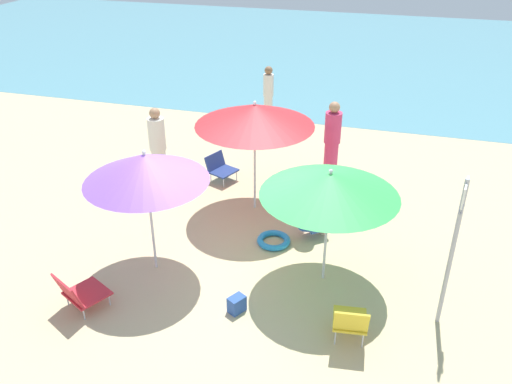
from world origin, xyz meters
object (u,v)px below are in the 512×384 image
at_px(umbrella_green, 330,184).
at_px(beach_chair_b, 350,321).
at_px(person_c, 310,215).
at_px(person_b, 332,143).
at_px(umbrella_red, 255,115).
at_px(beach_chair_c, 79,292).
at_px(warning_sign, 455,237).
at_px(beach_chair_a, 220,167).
at_px(umbrella_purple, 145,168).
at_px(swim_ring, 274,240).
at_px(person_a, 158,147).
at_px(person_d, 268,96).
at_px(beach_bag, 237,304).

xyz_separation_m(umbrella_green, beach_chair_b, (0.55, -1.25, -1.30)).
relative_size(beach_chair_b, person_c, 0.73).
bearing_deg(person_b, beach_chair_b, -46.63).
height_order(umbrella_red, beach_chair_c, umbrella_red).
distance_m(umbrella_green, warning_sign, 1.79).
relative_size(beach_chair_a, person_b, 0.39).
relative_size(umbrella_green, umbrella_purple, 0.98).
xyz_separation_m(umbrella_green, beach_chair_c, (-3.21, -1.66, -1.35)).
xyz_separation_m(beach_chair_c, swim_ring, (2.24, 2.38, -0.25)).
height_order(umbrella_green, warning_sign, warning_sign).
bearing_deg(beach_chair_c, beach_chair_b, -56.52).
distance_m(beach_chair_a, beach_chair_b, 5.06).
distance_m(person_a, person_c, 3.53).
bearing_deg(person_c, person_b, 51.06).
height_order(umbrella_green, swim_ring, umbrella_green).
bearing_deg(beach_chair_a, umbrella_purple, -67.08).
distance_m(umbrella_red, swim_ring, 2.20).
height_order(beach_chair_b, person_b, person_b).
distance_m(umbrella_purple, swim_ring, 2.65).
height_order(beach_chair_c, person_d, person_d).
bearing_deg(beach_bag, person_c, 73.70).
bearing_deg(beach_bag, beach_chair_c, -165.24).
bearing_deg(umbrella_red, person_d, 101.25).
distance_m(umbrella_red, beach_chair_a, 2.07).
height_order(umbrella_red, swim_ring, umbrella_red).
xyz_separation_m(umbrella_red, umbrella_green, (1.61, -1.80, -0.22)).
relative_size(umbrella_purple, person_d, 1.32).
xyz_separation_m(person_b, swim_ring, (-0.56, -2.51, -0.83)).
distance_m(beach_chair_b, beach_chair_c, 3.78).
xyz_separation_m(umbrella_red, warning_sign, (3.31, -2.32, -0.46)).
height_order(umbrella_green, umbrella_purple, umbrella_purple).
height_order(umbrella_green, beach_chair_a, umbrella_green).
bearing_deg(umbrella_red, swim_ring, -59.22).
xyz_separation_m(umbrella_red, beach_chair_c, (-1.60, -3.45, -1.56)).
bearing_deg(beach_chair_c, beach_chair_a, 19.57).
xyz_separation_m(person_a, person_b, (3.34, 1.02, 0.06)).
bearing_deg(warning_sign, beach_chair_a, 152.35).
distance_m(person_a, person_b, 3.49).
distance_m(person_b, beach_bag, 4.43).
bearing_deg(beach_bag, person_a, 129.18).
height_order(umbrella_red, umbrella_green, umbrella_red).
bearing_deg(beach_chair_a, swim_ring, -27.38).
height_order(umbrella_purple, person_a, umbrella_purple).
xyz_separation_m(person_a, warning_sign, (5.45, -2.73, 0.58)).
distance_m(umbrella_red, person_d, 4.39).
distance_m(umbrella_green, person_d, 6.51).
bearing_deg(umbrella_green, person_a, 149.47).
height_order(umbrella_purple, swim_ring, umbrella_purple).
relative_size(umbrella_purple, warning_sign, 0.92).
bearing_deg(person_b, beach_chair_c, -88.52).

